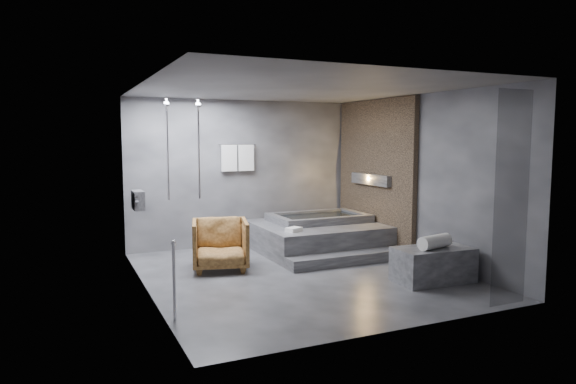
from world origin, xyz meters
name	(u,v)px	position (x,y,z in m)	size (l,w,h in m)	color
room	(315,160)	(0.40, 0.24, 1.73)	(5.00, 5.04, 2.82)	#2F2F32
tub_deck	(316,237)	(1.05, 1.45, 0.25)	(2.20, 2.00, 0.50)	#343437
tub_step	(349,258)	(1.05, 0.27, 0.09)	(2.20, 0.36, 0.18)	#343437
concrete_bench	(433,265)	(1.61, -1.14, 0.25)	(1.11, 0.61, 0.50)	#38393B
driftwood_chair	(220,244)	(-1.00, 0.81, 0.40)	(0.86, 0.88, 0.80)	#4C2E13
rolled_towel	(435,242)	(1.58, -1.20, 0.60)	(0.20, 0.20, 0.55)	white
deck_towel	(294,229)	(0.31, 0.87, 0.53)	(0.26, 0.19, 0.07)	white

